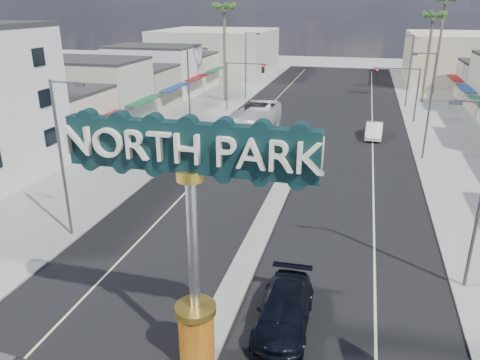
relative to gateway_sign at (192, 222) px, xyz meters
The scene contains 24 objects.
ground 28.64m from the gateway_sign, 90.00° to the left, with size 160.00×160.00×0.00m, color gray.
road 28.64m from the gateway_sign, 90.00° to the left, with size 20.00×120.00×0.01m, color black.
median_island 13.37m from the gateway_sign, 90.00° to the left, with size 1.30×30.00×0.16m, color gray.
sidewalk_left 31.87m from the gateway_sign, 116.55° to the left, with size 8.00×120.00×0.12m, color gray.
sidewalk_right 31.87m from the gateway_sign, 63.45° to the left, with size 8.00×120.00×0.12m, color gray.
storefront_row_left 47.62m from the gateway_sign, 120.33° to the left, with size 12.00×42.00×6.00m, color beige.
backdrop_far_left 76.29m from the gateway_sign, 106.77° to the left, with size 20.00×20.00×8.00m, color #B7B29E.
backdrop_far_right 76.29m from the gateway_sign, 73.23° to the left, with size 20.00×20.00×8.00m, color beige.
gateway_sign is the anchor object (origin of this frame).
traffic_signal_left 43.04m from the gateway_sign, 102.33° to the left, with size 5.09×0.45×6.00m.
traffic_signal_right 43.04m from the gateway_sign, 77.67° to the left, with size 5.09×0.45×6.00m.
streetlight_l_near 13.19m from the gateway_sign, 142.45° to the left, with size 2.03×0.22×9.00m.
streetlight_l_mid 29.91m from the gateway_sign, 110.42° to the left, with size 2.03×0.22×9.00m.
streetlight_l_far 51.10m from the gateway_sign, 101.78° to the left, with size 2.03×0.22×9.00m.
streetlight_r_near 13.19m from the gateway_sign, 37.55° to the left, with size 2.03×0.22×9.00m.
streetlight_r_mid 29.91m from the gateway_sign, 69.58° to the left, with size 2.03×0.22×9.00m.
streetlight_r_far 51.10m from the gateway_sign, 78.22° to the left, with size 2.03×0.22×9.00m.
palm_left_far 50.06m from the gateway_sign, 105.15° to the left, with size 2.60×2.60×13.10m.
palm_right_mid 55.76m from the gateway_sign, 76.47° to the left, with size 2.60×2.60×12.10m.
palm_right_far 62.20m from the gateway_sign, 75.97° to the left, with size 2.60×2.60×14.10m.
suv_right 6.60m from the gateway_sign, 47.89° to the left, with size 2.15×5.28×1.53m, color black.
car_parked_left 32.62m from the gateway_sign, 103.16° to the left, with size 2.07×5.13×1.75m, color slate.
car_parked_right 35.19m from the gateway_sign, 79.11° to the left, with size 1.58×4.54×1.50m, color white.
city_bus 26.96m from the gateway_sign, 99.31° to the left, with size 3.18×13.59×3.78m, color silver.
Camera 1 is at (5.07, -11.11, 12.74)m, focal length 35.00 mm.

